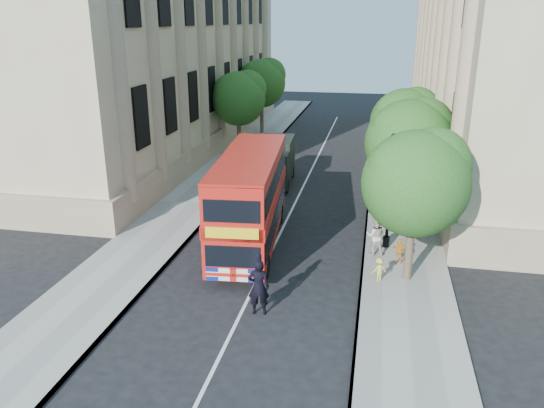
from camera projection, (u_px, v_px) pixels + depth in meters
The scene contains 17 objects.
ground at pixel (246, 304), 19.25m from camera, with size 120.00×120.00×0.00m, color black.
pavement_right at pixel (400, 218), 27.41m from camera, with size 3.50×80.00×0.12m, color gray.
pavement_left at pixel (189, 204), 29.56m from camera, with size 3.50×80.00×0.12m, color gray.
building_right at pixel (527, 32), 35.93m from camera, with size 12.00×38.00×18.00m, color tan.
building_left at pixel (147, 30), 41.08m from camera, with size 12.00×38.00×18.00m, color tan.
tree_right_near at pixel (417, 178), 19.57m from camera, with size 4.00×4.00×6.08m.
tree_right_mid at pixel (410, 139), 25.06m from camera, with size 4.20×4.20×6.37m.
tree_right_far at pixel (405, 119), 30.66m from camera, with size 4.00×4.00×6.15m.
tree_left_far at pixel (239, 96), 39.30m from camera, with size 4.00×4.00×6.30m.
tree_left_back at pixel (262, 81), 46.62m from camera, with size 4.20×4.20×6.65m.
lamp_post at pixel (390, 196), 23.05m from camera, with size 0.32×0.32×5.16m.
double_decker_bus at pixel (250, 197), 23.58m from camera, with size 3.17×9.16×4.15m.
box_van at pixel (275, 163), 32.81m from camera, with size 2.26×4.98×2.79m.
police_constable at pixel (259, 287), 18.32m from camera, with size 0.75×0.49×2.07m, color black.
woman_pedestrian at pixel (376, 236), 22.79m from camera, with size 0.83×0.65×1.71m, color beige.
child_a at pixel (400, 251), 22.04m from camera, with size 0.64×0.27×1.09m, color orange.
child_b at pixel (379, 269), 20.57m from camera, with size 0.62×0.35×0.96m, color #CBCA45.
Camera 1 is at (4.30, -16.46, 9.77)m, focal length 35.00 mm.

